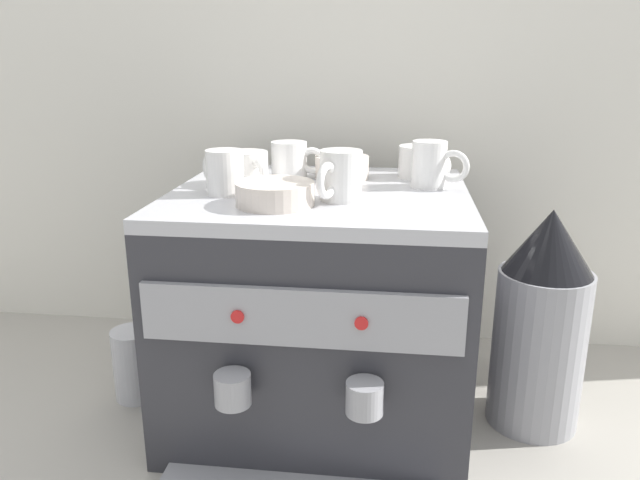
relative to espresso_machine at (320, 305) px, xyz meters
The scene contains 13 objects.
ground_plane 0.22m from the espresso_machine, 90.00° to the left, with size 4.00×4.00×0.00m, color #9E998E.
tiled_backsplash_wall 0.45m from the espresso_machine, 90.00° to the left, with size 2.80×0.03×0.97m, color silver.
espresso_machine is the anchor object (origin of this frame).
ceramic_cup_0 0.29m from the espresso_machine, 164.46° to the left, with size 0.09×0.10×0.06m.
ceramic_cup_1 0.33m from the espresso_machine, 15.61° to the left, with size 0.10×0.06×0.08m.
ceramic_cup_2 0.34m from the espresso_machine, 38.44° to the left, with size 0.10×0.10×0.06m.
ceramic_cup_3 0.27m from the espresso_machine, 59.63° to the right, with size 0.07×0.11×0.08m.
ceramic_cup_4 0.29m from the espresso_machine, 122.05° to the left, with size 0.11×0.07×0.07m.
ceramic_cup_5 0.31m from the espresso_machine, 164.62° to the right, with size 0.09×0.09×0.08m.
ceramic_bowl_0 0.27m from the espresso_machine, 76.14° to the left, with size 0.10×0.10×0.04m.
ceramic_bowl_1 0.27m from the espresso_machine, 117.06° to the right, with size 0.13×0.13×0.04m.
coffee_grinder 0.40m from the espresso_machine, ahead, with size 0.17×0.17×0.41m.
milk_pitcher 0.40m from the espresso_machine, behind, with size 0.09×0.09×0.15m, color #B7B7BC.
Camera 1 is at (0.13, -1.06, 0.67)m, focal length 34.46 mm.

